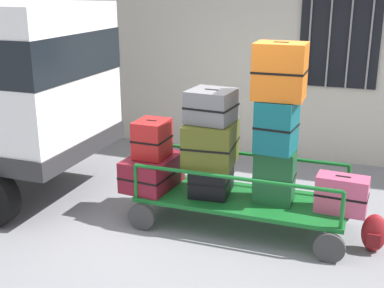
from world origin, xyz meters
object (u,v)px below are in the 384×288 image
Objects in this scene: suitcase_left_middle at (152,139)px; suitcase_midright_bottom at (342,194)px; suitcase_midleft_top at (211,106)px; suitcase_center_top at (280,71)px; suitcase_midleft_middle at (211,143)px; suitcase_midleft_bottom at (211,178)px; backpack at (374,233)px; luggage_cart at (241,202)px; suitcase_center_bottom at (275,176)px; suitcase_center_middle at (276,126)px; suitcase_left_bottom at (152,172)px.

suitcase_midright_bottom is at bearing 0.38° from suitcase_left_middle.
suitcase_center_top reaches higher than suitcase_midleft_top.
suitcase_midleft_middle is 1.17m from suitcase_center_top.
suitcase_midleft_bottom is 1.94m from backpack.
suitcase_midleft_bottom reaches higher than luggage_cart.
suitcase_center_bottom is at bearing 177.31° from suitcase_midright_bottom.
suitcase_center_bottom is (1.52, 0.05, -0.31)m from suitcase_left_middle.
suitcase_left_middle reaches higher than suitcase_midleft_bottom.
suitcase_center_middle reaches higher than backpack.
luggage_cart is 4.31× the size of suitcase_midright_bottom.
suitcase_left_middle is at bearing 179.81° from suitcase_midleft_middle.
suitcase_center_top reaches higher than suitcase_center_bottom.
luggage_cart is 1.21m from suitcase_midleft_top.
suitcase_center_top reaches higher than backpack.
suitcase_left_bottom is 1.32× the size of suitcase_center_top.
suitcase_midleft_middle reaches higher than suitcase_midleft_bottom.
suitcase_left_bottom is 0.76m from suitcase_midleft_bottom.
luggage_cart is at bearing -2.07° from suitcase_midleft_bottom.
backpack is at bearing -3.12° from suitcase_center_middle.
backpack is (0.38, -0.07, -0.37)m from suitcase_midright_bottom.
suitcase_left_bottom is 0.89m from suitcase_midleft_middle.
backpack is at bearing -0.88° from suitcase_left_bottom.
suitcase_center_bottom is at bearing 90.00° from suitcase_center_middle.
suitcase_left_bottom is 1.86× the size of backpack.
suitcase_left_middle is 0.73× the size of suitcase_center_bottom.
suitcase_midright_bottom is (2.28, 0.01, -0.41)m from suitcase_left_middle.
suitcase_midleft_top is 0.88m from suitcase_center_top.
suitcase_center_bottom is (0.76, 0.01, 0.12)m from suitcase_midleft_bottom.
suitcase_midleft_middle is 1.26× the size of suitcase_midleft_top.
suitcase_center_top is (0.38, 0.02, 1.59)m from luggage_cart.
suitcase_center_top is (-0.00, -0.01, 1.22)m from suitcase_center_bottom.
suitcase_midleft_bottom is 1.33× the size of backpack.
suitcase_center_middle is 1.35× the size of backpack.
suitcase_left_bottom is at bearing -179.23° from suitcase_midright_bottom.
suitcase_center_bottom is at bearing 1.05° from suitcase_midleft_bottom.
backpack is at bearing -2.99° from luggage_cart.
suitcase_center_middle reaches higher than suitcase_left_bottom.
suitcase_midleft_bottom is 0.84× the size of suitcase_midleft_middle.
suitcase_left_middle is 0.84× the size of suitcase_midleft_top.
suitcase_left_bottom is at bearing -179.19° from suitcase_center_middle.
suitcase_center_bottom reaches higher than luggage_cart.
suitcase_center_middle is (1.52, 0.02, 0.73)m from suitcase_left_bottom.
suitcase_midleft_middle is 1.58× the size of backpack.
suitcase_left_bottom reaches higher than luggage_cart.
suitcase_left_bottom is (-1.14, -0.04, 0.25)m from luggage_cart.
backpack is (2.66, -0.04, -0.36)m from suitcase_left_bottom.
backpack is at bearing -10.65° from suitcase_midright_bottom.
suitcase_left_bottom is 1.41× the size of suitcase_midright_bottom.
suitcase_center_middle reaches higher than luggage_cart.
suitcase_midleft_bottom is 1.06m from suitcase_center_middle.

